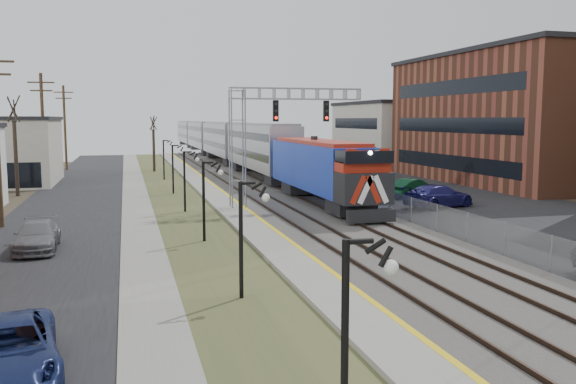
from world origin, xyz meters
name	(u,v)px	position (x,y,z in m)	size (l,w,h in m)	color
street_west	(73,202)	(-11.50, 35.00, 0.02)	(7.00, 120.00, 0.04)	black
sidewalk	(136,200)	(-7.00, 35.00, 0.04)	(2.00, 120.00, 0.08)	gray
grass_median	(176,199)	(-4.00, 35.00, 0.03)	(4.00, 120.00, 0.06)	#444D29
platform	(216,196)	(-1.00, 35.00, 0.12)	(2.00, 120.00, 0.24)	gray
ballast_bed	(278,194)	(4.00, 35.00, 0.10)	(8.00, 120.00, 0.20)	#595651
parking_lot	(415,191)	(16.00, 35.00, 0.02)	(16.00, 120.00, 0.04)	black
platform_edge	(227,194)	(-0.12, 35.00, 0.24)	(0.24, 120.00, 0.01)	gold
track_near	(253,193)	(2.00, 35.00, 0.28)	(1.58, 120.00, 0.15)	#2D2119
track_far	(296,192)	(5.50, 35.00, 0.28)	(1.58, 120.00, 0.15)	#2D2119
train	(220,141)	(5.50, 75.39, 2.94)	(3.00, 108.65, 5.33)	#1531AE
signal_gantry	(263,126)	(1.22, 27.99, 5.59)	(9.00, 1.07, 8.15)	gray
lampposts	(203,201)	(-4.00, 18.29, 2.00)	(0.14, 62.14, 4.00)	black
fence	(328,184)	(8.20, 35.00, 0.80)	(0.04, 120.00, 1.60)	gray
bare_trees	(60,162)	(-12.66, 38.91, 2.70)	(12.30, 42.30, 5.95)	#382D23
car_lot_d	(439,197)	(13.00, 25.58, 0.78)	(2.20, 5.41, 1.57)	navy
car_lot_e	(369,185)	(11.65, 34.78, 0.70)	(1.64, 4.08, 1.39)	slate
car_lot_f	(413,189)	(13.79, 31.05, 0.72)	(1.52, 4.35, 1.43)	#0B381E
car_street_a	(7,353)	(-10.43, 3.05, 0.68)	(2.27, 4.91, 1.37)	navy
car_street_b	(37,237)	(-11.72, 17.97, 0.66)	(1.86, 4.57, 1.32)	slate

